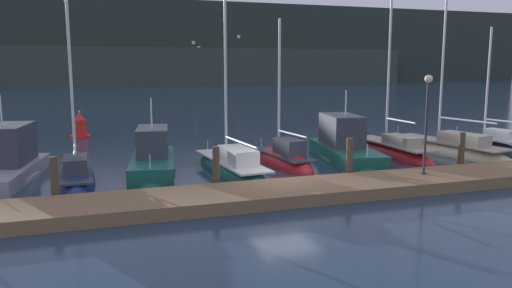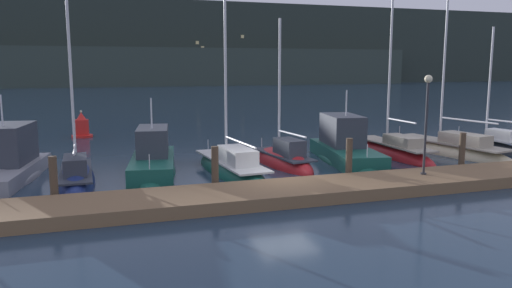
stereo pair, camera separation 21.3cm
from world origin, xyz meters
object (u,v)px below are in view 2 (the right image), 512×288
Objects in this scene: motorboat_berth_7 at (345,152)px; sailboat_berth_10 at (492,148)px; sailboat_berth_5 at (231,170)px; sailboat_berth_8 at (393,153)px; motorboat_berth_2 at (7,171)px; sailboat_berth_9 at (450,152)px; sailboat_berth_3 at (77,180)px; motorboat_berth_4 at (153,164)px; dock_lamppost at (427,109)px; sailboat_berth_6 at (283,163)px; channel_buoy at (82,127)px.

sailboat_berth_10 is (9.40, -0.11, -0.26)m from motorboat_berth_7.
sailboat_berth_5 reaches higher than motorboat_berth_7.
motorboat_berth_2 is at bearing 179.10° from sailboat_berth_8.
sailboat_berth_8 is at bearing 172.02° from sailboat_berth_9.
sailboat_berth_9 is at bearing 2.63° from sailboat_berth_3.
motorboat_berth_4 is 9.81m from motorboat_berth_7.
dock_lamppost is (-8.92, -5.72, 3.00)m from sailboat_berth_10.
sailboat_berth_5 is at bearing -176.18° from sailboat_berth_10.
sailboat_berth_9 is (22.47, -0.77, -0.26)m from motorboat_berth_2.
motorboat_berth_2 is 0.92× the size of sailboat_berth_6.
sailboat_berth_10 reaches higher than motorboat_berth_2.
sailboat_berth_3 is 14.74m from dock_lamppost.
channel_buoy is at bearing 104.16° from motorboat_berth_4.
motorboat_berth_2 is at bearing 175.11° from motorboat_berth_4.
sailboat_berth_8 reaches higher than channel_buoy.
sailboat_berth_5 is (6.68, -0.15, 0.00)m from sailboat_berth_3.
sailboat_berth_5 is 2.32× the size of dock_lamppost.
sailboat_berth_3 is 2.39× the size of dock_lamppost.
motorboat_berth_4 is at bearing -4.89° from motorboat_berth_2.
sailboat_berth_9 reaches higher than motorboat_berth_4.
motorboat_berth_4 is 3.62m from sailboat_berth_5.
motorboat_berth_2 is at bearing 175.59° from sailboat_berth_6.
channel_buoy is at bearing 114.94° from sailboat_berth_5.
sailboat_berth_9 is at bearing 4.63° from sailboat_berth_5.
motorboat_berth_2 is 12.49m from sailboat_berth_6.
sailboat_berth_8 is 5.72× the size of channel_buoy.
sailboat_berth_3 is 9.60m from sailboat_berth_6.
motorboat_berth_2 is 3.34m from sailboat_berth_3.
sailboat_berth_6 reaches higher than sailboat_berth_10.
motorboat_berth_7 is 3.15m from sailboat_berth_8.
motorboat_berth_2 is 17.92m from dock_lamppost.
sailboat_berth_9 reaches higher than motorboat_berth_7.
sailboat_berth_9 is (19.59, 0.90, 0.01)m from sailboat_berth_3.
sailboat_berth_6 is 16.55m from channel_buoy.
sailboat_berth_5 is at bearing -10.76° from motorboat_berth_2.
channel_buoy is (-13.10, 13.18, 0.26)m from motorboat_berth_7.
sailboat_berth_9 reaches higher than sailboat_berth_6.
motorboat_berth_4 is 0.65× the size of sailboat_berth_8.
motorboat_berth_2 is 19.12m from sailboat_berth_8.
sailboat_berth_8 reaches higher than motorboat_berth_7.
motorboat_berth_7 is 18.59m from channel_buoy.
sailboat_berth_8 is at bearing 66.92° from dock_lamppost.
sailboat_berth_6 is at bearing 4.24° from sailboat_berth_3.
motorboat_berth_7 is at bearing 178.95° from sailboat_berth_9.
sailboat_berth_10 is (19.21, -0.23, -0.21)m from motorboat_berth_4.
motorboat_berth_2 is 0.75× the size of sailboat_berth_3.
sailboat_berth_5 reaches higher than motorboat_berth_4.
motorboat_berth_2 is 16.01m from motorboat_berth_7.
sailboat_berth_10 is at bearing -4.17° from sailboat_berth_8.
sailboat_berth_6 is at bearing -179.10° from sailboat_berth_10.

